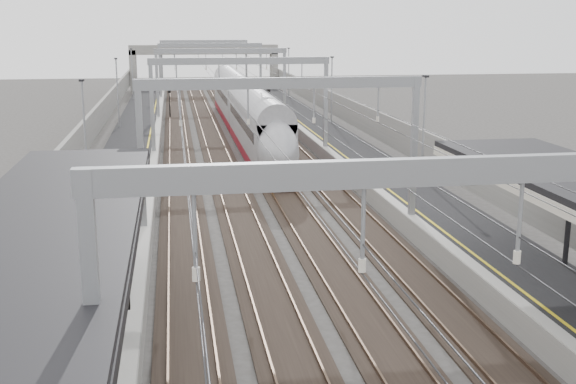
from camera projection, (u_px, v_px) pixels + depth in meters
name	position (u px, v px, depth m)	size (l,w,h in m)	color
platform_left	(132.00, 151.00, 54.64)	(4.00, 120.00, 1.00)	black
platform_right	(338.00, 146.00, 57.08)	(4.00, 120.00, 1.00)	black
tracks	(238.00, 154.00, 55.96)	(11.40, 140.00, 0.20)	black
overhead_line	(230.00, 70.00, 60.94)	(13.00, 140.00, 6.60)	gray
canopy_left	(2.00, 295.00, 13.19)	(4.40, 30.00, 4.24)	black
overbridge	(204.00, 56.00, 107.66)	(22.00, 2.20, 6.90)	slate
wall_left	(88.00, 138.00, 53.90)	(0.30, 120.00, 3.20)	slate
wall_right	(378.00, 131.00, 57.32)	(0.30, 120.00, 3.20)	slate
train	(246.00, 116.00, 63.82)	(2.58, 47.10, 4.09)	maroon
signal_green	(169.00, 96.00, 77.10)	(0.32, 0.32, 3.48)	black
signal_red_near	(247.00, 94.00, 78.79)	(0.32, 0.32, 3.48)	black
signal_red_far	(269.00, 95.00, 77.75)	(0.32, 0.32, 3.48)	black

